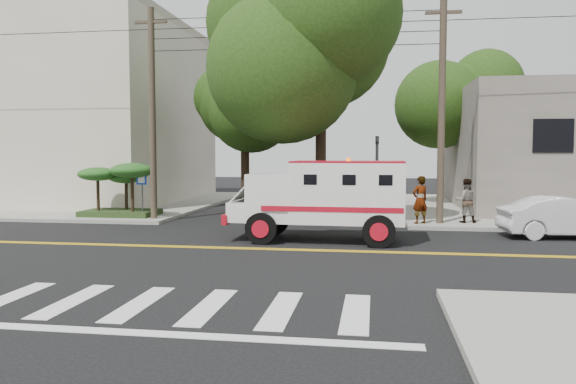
% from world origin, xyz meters
% --- Properties ---
extents(ground, '(100.00, 100.00, 0.00)m').
position_xyz_m(ground, '(0.00, 0.00, 0.00)').
color(ground, black).
rests_on(ground, ground).
extents(sidewalk_ne, '(17.00, 17.00, 0.15)m').
position_xyz_m(sidewalk_ne, '(13.50, 13.50, 0.07)').
color(sidewalk_ne, gray).
rests_on(sidewalk_ne, ground).
extents(sidewalk_nw, '(17.00, 17.00, 0.15)m').
position_xyz_m(sidewalk_nw, '(-13.50, 13.50, 0.07)').
color(sidewalk_nw, gray).
rests_on(sidewalk_nw, ground).
extents(building_left, '(16.00, 14.00, 10.00)m').
position_xyz_m(building_left, '(-15.50, 15.00, 5.15)').
color(building_left, beige).
rests_on(building_left, sidewalk_nw).
extents(utility_pole_left, '(0.28, 0.28, 9.00)m').
position_xyz_m(utility_pole_left, '(-5.60, 6.00, 4.50)').
color(utility_pole_left, '#382D23').
rests_on(utility_pole_left, ground).
extents(utility_pole_right, '(0.28, 0.28, 9.00)m').
position_xyz_m(utility_pole_right, '(6.30, 6.20, 4.50)').
color(utility_pole_right, '#382D23').
rests_on(utility_pole_right, ground).
extents(tree_main, '(6.08, 5.70, 9.85)m').
position_xyz_m(tree_main, '(1.94, 6.21, 7.20)').
color(tree_main, black).
rests_on(tree_main, ground).
extents(tree_left, '(4.48, 4.20, 7.70)m').
position_xyz_m(tree_left, '(-2.68, 11.79, 5.73)').
color(tree_left, black).
rests_on(tree_left, ground).
extents(tree_right, '(4.80, 4.50, 8.20)m').
position_xyz_m(tree_right, '(8.84, 15.77, 6.09)').
color(tree_right, black).
rests_on(tree_right, ground).
extents(traffic_signal, '(0.15, 0.18, 3.60)m').
position_xyz_m(traffic_signal, '(3.80, 5.60, 2.23)').
color(traffic_signal, '#3F3F42').
rests_on(traffic_signal, ground).
extents(accessibility_sign, '(0.45, 0.10, 2.02)m').
position_xyz_m(accessibility_sign, '(-6.20, 6.17, 1.37)').
color(accessibility_sign, '#3F3F42').
rests_on(accessibility_sign, ground).
extents(palm_planter, '(3.52, 2.63, 2.36)m').
position_xyz_m(palm_planter, '(-7.44, 6.62, 1.65)').
color(palm_planter, '#1E3314').
rests_on(palm_planter, sidewalk_nw).
extents(armored_truck, '(5.93, 2.50, 2.68)m').
position_xyz_m(armored_truck, '(2.10, 1.87, 1.52)').
color(armored_truck, white).
rests_on(armored_truck, ground).
extents(parked_sedan, '(4.50, 1.97, 1.44)m').
position_xyz_m(parked_sedan, '(10.26, 3.80, 0.72)').
color(parked_sedan, silver).
rests_on(parked_sedan, ground).
extents(pedestrian_a, '(0.82, 0.74, 1.88)m').
position_xyz_m(pedestrian_a, '(5.50, 5.88, 1.09)').
color(pedestrian_a, gray).
rests_on(pedestrian_a, sidewalk_ne).
extents(pedestrian_b, '(0.88, 0.69, 1.76)m').
position_xyz_m(pedestrian_b, '(7.34, 6.50, 1.03)').
color(pedestrian_b, gray).
rests_on(pedestrian_b, sidewalk_ne).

